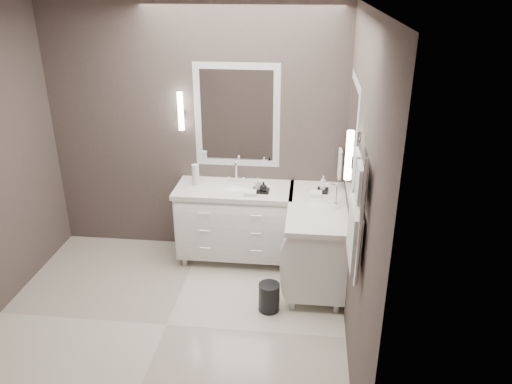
# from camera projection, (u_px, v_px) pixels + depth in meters

# --- Properties ---
(floor) EXTENTS (3.20, 3.00, 0.01)m
(floor) POSITION_uv_depth(u_px,v_px,m) (167.00, 325.00, 4.50)
(floor) COLOR beige
(floor) RESTS_ON ground
(ceiling) EXTENTS (3.20, 3.00, 0.01)m
(ceiling) POSITION_uv_depth(u_px,v_px,m) (138.00, 6.00, 3.42)
(ceiling) COLOR white
(ceiling) RESTS_ON wall_back
(wall_back) EXTENTS (3.20, 0.01, 2.70)m
(wall_back) POSITION_uv_depth(u_px,v_px,m) (196.00, 133.00, 5.33)
(wall_back) COLOR #483D39
(wall_back) RESTS_ON floor
(wall_front) EXTENTS (3.20, 0.01, 2.70)m
(wall_front) POSITION_uv_depth(u_px,v_px,m) (69.00, 300.00, 2.59)
(wall_front) COLOR #483D39
(wall_front) RESTS_ON floor
(wall_right) EXTENTS (0.01, 3.00, 2.70)m
(wall_right) POSITION_uv_depth(u_px,v_px,m) (359.00, 196.00, 3.80)
(wall_right) COLOR #483D39
(wall_right) RESTS_ON floor
(vanity_back) EXTENTS (1.24, 0.59, 0.97)m
(vanity_back) POSITION_uv_depth(u_px,v_px,m) (235.00, 219.00, 5.38)
(vanity_back) COLOR white
(vanity_back) RESTS_ON floor
(vanity_right) EXTENTS (0.59, 1.24, 0.97)m
(vanity_right) POSITION_uv_depth(u_px,v_px,m) (316.00, 237.00, 5.00)
(vanity_right) COLOR white
(vanity_right) RESTS_ON floor
(mirror_back) EXTENTS (0.90, 0.02, 1.10)m
(mirror_back) POSITION_uv_depth(u_px,v_px,m) (237.00, 116.00, 5.19)
(mirror_back) COLOR white
(mirror_back) RESTS_ON wall_back
(mirror_right) EXTENTS (0.02, 0.90, 1.10)m
(mirror_right) POSITION_uv_depth(u_px,v_px,m) (352.00, 140.00, 4.45)
(mirror_right) COLOR white
(mirror_right) RESTS_ON wall_right
(sconce_back) EXTENTS (0.06, 0.06, 0.40)m
(sconce_back) POSITION_uv_depth(u_px,v_px,m) (181.00, 112.00, 5.17)
(sconce_back) COLOR white
(sconce_back) RESTS_ON wall_back
(sconce_right) EXTENTS (0.06, 0.06, 0.40)m
(sconce_right) POSITION_uv_depth(u_px,v_px,m) (349.00, 156.00, 3.91)
(sconce_right) COLOR white
(sconce_right) RESTS_ON wall_right
(towel_bar_corner) EXTENTS (0.03, 0.22, 0.30)m
(towel_bar_corner) POSITION_uv_depth(u_px,v_px,m) (340.00, 163.00, 5.14)
(towel_bar_corner) COLOR white
(towel_bar_corner) RESTS_ON wall_right
(towel_ladder) EXTENTS (0.06, 0.58, 0.90)m
(towel_ladder) POSITION_uv_depth(u_px,v_px,m) (356.00, 214.00, 3.43)
(towel_ladder) COLOR white
(towel_ladder) RESTS_ON wall_right
(waste_bin) EXTENTS (0.24, 0.24, 0.28)m
(waste_bin) POSITION_uv_depth(u_px,v_px,m) (269.00, 297.00, 4.65)
(waste_bin) COLOR black
(waste_bin) RESTS_ON floor
(amenity_tray_back) EXTENTS (0.17, 0.13, 0.03)m
(amenity_tray_back) POSITION_uv_depth(u_px,v_px,m) (261.00, 191.00, 5.13)
(amenity_tray_back) COLOR black
(amenity_tray_back) RESTS_ON vanity_back
(amenity_tray_right) EXTENTS (0.12, 0.16, 0.02)m
(amenity_tray_right) POSITION_uv_depth(u_px,v_px,m) (323.00, 190.00, 5.13)
(amenity_tray_right) COLOR black
(amenity_tray_right) RESTS_ON vanity_right
(water_bottle) EXTENTS (0.08, 0.08, 0.22)m
(water_bottle) POSITION_uv_depth(u_px,v_px,m) (196.00, 175.00, 5.27)
(water_bottle) COLOR silver
(water_bottle) RESTS_ON vanity_back
(soap_bottle_a) EXTENTS (0.07, 0.07, 0.12)m
(soap_bottle_a) POSITION_uv_depth(u_px,v_px,m) (258.00, 183.00, 5.12)
(soap_bottle_a) COLOR white
(soap_bottle_a) RESTS_ON amenity_tray_back
(soap_bottle_b) EXTENTS (0.09, 0.09, 0.10)m
(soap_bottle_b) POSITION_uv_depth(u_px,v_px,m) (263.00, 186.00, 5.07)
(soap_bottle_b) COLOR black
(soap_bottle_b) RESTS_ON amenity_tray_back
(soap_bottle_c) EXTENTS (0.06, 0.06, 0.15)m
(soap_bottle_c) POSITION_uv_depth(u_px,v_px,m) (323.00, 183.00, 5.10)
(soap_bottle_c) COLOR white
(soap_bottle_c) RESTS_ON amenity_tray_right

